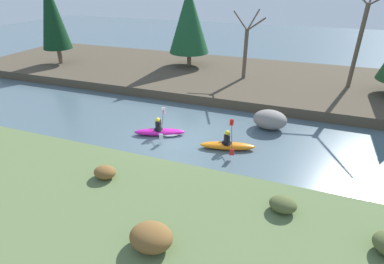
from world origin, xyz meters
TOP-DOWN VIEW (x-y plane):
  - ground_plane at (0.00, 0.00)m, footprint 90.00×90.00m
  - riverbank_near at (0.00, -6.36)m, footprint 44.00×6.70m
  - riverbank_far at (0.00, 10.48)m, footprint 44.00×11.51m
  - conifer_tree_far_left at (-14.74, 8.46)m, footprint 2.44×2.44m
  - conifer_tree_left at (-3.62, 11.70)m, footprint 3.37×3.37m
  - bare_tree_upstream at (1.63, 9.68)m, footprint 2.71×2.68m
  - bare_tree_mid_upstream at (9.01, 10.22)m, footprint 4.02×3.97m
  - shrub_clump_nearest at (-0.84, -4.94)m, footprint 0.87×0.72m
  - shrub_clump_second at (2.36, -7.32)m, footprint 1.27×1.06m
  - shrub_clump_third at (5.76, -4.49)m, footprint 0.90×0.75m
  - kayaker_lead at (2.85, -0.12)m, footprint 2.78×2.04m
  - kayaker_middle at (-0.85, 0.10)m, footprint 2.74×2.00m
  - boulder_midstream at (4.46, 2.92)m, footprint 1.85×1.45m

SIDE VIEW (x-z plane):
  - ground_plane at x=0.00m, z-range 0.00..0.00m
  - kayaker_middle at x=-0.85m, z-range -0.40..0.80m
  - kayaker_lead at x=2.85m, z-range -0.38..0.82m
  - riverbank_far at x=0.00m, z-range 0.00..0.65m
  - riverbank_near at x=0.00m, z-range 0.00..0.65m
  - boulder_midstream at x=4.46m, z-range 0.00..1.04m
  - shrub_clump_nearest at x=-0.84m, z-range 0.65..1.12m
  - shrub_clump_third at x=5.76m, z-range 0.65..1.14m
  - shrub_clump_second at x=2.36m, z-range 0.65..1.34m
  - bare_tree_upstream at x=1.63m, z-range 0.51..5.36m
  - bare_tree_mid_upstream at x=9.01m, z-range 0.43..7.76m
  - conifer_tree_left at x=-3.62m, z-range 1.21..7.63m
  - conifer_tree_far_left at x=-14.74m, z-range 1.29..8.44m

